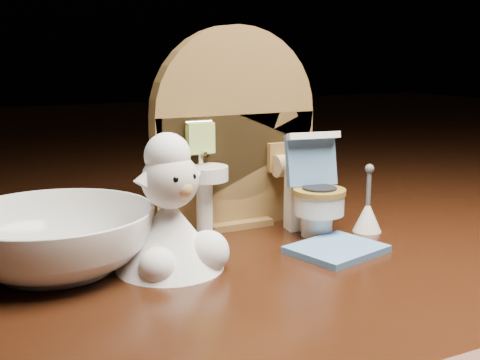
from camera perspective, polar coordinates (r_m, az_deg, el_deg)
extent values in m
cube|color=#39180E|center=(0.43, 3.38, -12.70)|extent=(2.50, 2.50, 0.10)
cube|color=brown|center=(0.46, -0.52, 0.97)|extent=(0.13, 0.02, 0.09)
cylinder|color=brown|center=(0.45, -0.53, 6.31)|extent=(0.13, 0.02, 0.13)
cube|color=brown|center=(0.47, -0.51, -3.89)|extent=(0.05, 0.04, 0.01)
cylinder|color=white|center=(0.44, -3.38, -2.52)|extent=(0.01, 0.01, 0.04)
cylinder|color=white|center=(0.43, -3.26, 0.64)|extent=(0.03, 0.03, 0.01)
cylinder|color=silver|center=(0.43, -3.75, 2.14)|extent=(0.00, 0.00, 0.01)
cube|color=#ADD560|center=(0.43, -3.78, 3.98)|extent=(0.02, 0.01, 0.02)
cube|color=brown|center=(0.47, 4.00, 2.22)|extent=(0.02, 0.01, 0.02)
cylinder|color=tan|center=(0.46, 4.37, 1.37)|extent=(0.02, 0.02, 0.02)
cylinder|color=white|center=(0.44, 7.29, -4.19)|extent=(0.02, 0.02, 0.02)
cylinder|color=white|center=(0.44, 7.51, -2.25)|extent=(0.04, 0.04, 0.02)
cylinder|color=olive|center=(0.43, 7.54, -1.10)|extent=(0.04, 0.04, 0.00)
cube|color=white|center=(0.46, 6.28, -1.82)|extent=(0.03, 0.02, 0.05)
cube|color=#5280B5|center=(0.44, 6.75, 1.90)|extent=(0.04, 0.02, 0.04)
cube|color=white|center=(0.44, 7.01, 4.20)|extent=(0.04, 0.01, 0.01)
cylinder|color=#8BBD29|center=(0.45, 7.34, 1.75)|extent=(0.01, 0.01, 0.01)
cube|color=#5280B5|center=(0.41, 9.14, -6.50)|extent=(0.07, 0.06, 0.00)
cone|color=white|center=(0.46, 11.99, -3.34)|extent=(0.02, 0.02, 0.02)
cylinder|color=#59595B|center=(0.45, 12.11, -0.73)|extent=(0.00, 0.00, 0.03)
sphere|color=#59595B|center=(0.45, 12.19, 1.06)|extent=(0.01, 0.01, 0.01)
cone|color=white|center=(0.37, -6.72, -5.01)|extent=(0.07, 0.07, 0.04)
sphere|color=white|center=(0.37, -3.08, -6.82)|extent=(0.03, 0.03, 0.03)
sphere|color=white|center=(0.36, -7.79, -8.09)|extent=(0.02, 0.02, 0.02)
sphere|color=beige|center=(0.36, -6.64, 0.00)|extent=(0.03, 0.03, 0.03)
sphere|color=tan|center=(0.35, -5.48, -0.85)|extent=(0.01, 0.01, 0.01)
sphere|color=white|center=(0.36, -6.90, 2.31)|extent=(0.03, 0.03, 0.03)
cone|color=beige|center=(0.35, -8.94, 0.41)|extent=(0.02, 0.01, 0.02)
cone|color=beige|center=(0.37, -4.88, 1.05)|extent=(0.02, 0.01, 0.02)
sphere|color=black|center=(0.35, -6.16, 0.04)|extent=(0.00, 0.00, 0.00)
sphere|color=black|center=(0.35, -4.54, 0.31)|extent=(0.00, 0.00, 0.00)
imported|color=white|center=(0.38, -17.11, -5.49)|extent=(0.13, 0.13, 0.04)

